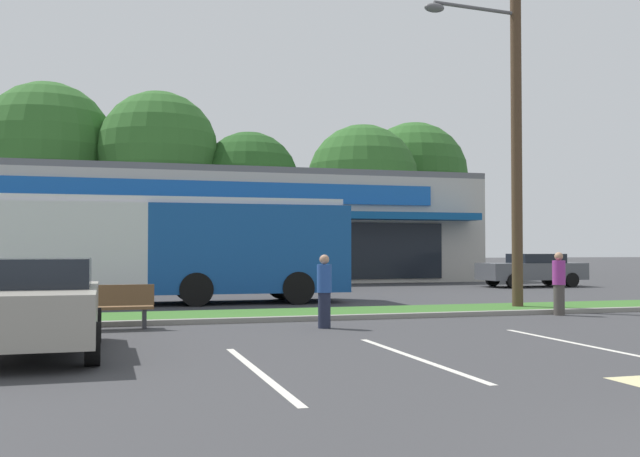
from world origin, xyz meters
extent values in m
cube|color=#386B28|center=(0.00, 14.00, 0.06)|extent=(56.00, 2.20, 0.12)
cube|color=gray|center=(0.00, 12.78, 0.06)|extent=(56.00, 0.24, 0.12)
cube|color=silver|center=(-3.35, 6.07, 0.00)|extent=(0.12, 4.80, 0.01)
cube|color=silver|center=(-0.73, 6.66, 0.00)|extent=(0.12, 4.80, 0.01)
cube|color=silver|center=(2.74, 7.34, 0.00)|extent=(0.12, 4.80, 0.01)
cube|color=#BCB7AD|center=(-2.23, 36.63, 2.66)|extent=(31.51, 13.07, 5.32)
cube|color=black|center=(-2.23, 30.06, 1.60)|extent=(26.47, 0.08, 2.77)
cube|color=#0F4C8C|center=(-2.23, 29.40, 3.30)|extent=(29.62, 1.40, 0.35)
cube|color=#1959AD|center=(-2.23, 30.02, 4.36)|extent=(25.21, 0.16, 0.96)
cube|color=slate|center=(-2.23, 36.63, 5.47)|extent=(31.51, 13.07, 0.30)
cylinder|color=#473323|center=(-8.93, 45.23, 2.46)|extent=(0.44, 0.44, 4.93)
sphere|color=#2D6026|center=(-8.93, 45.23, 8.06)|extent=(8.34, 8.34, 8.34)
cylinder|color=#473323|center=(-2.22, 43.08, 2.52)|extent=(0.44, 0.44, 5.05)
sphere|color=#2D6026|center=(-2.22, 43.08, 7.85)|extent=(7.49, 7.49, 7.49)
cylinder|color=#473323|center=(3.56, 42.95, 1.83)|extent=(0.44, 0.44, 3.66)
sphere|color=#23511E|center=(3.56, 42.95, 6.07)|extent=(6.44, 6.44, 6.44)
cylinder|color=#473323|center=(11.15, 42.24, 1.78)|extent=(0.44, 0.44, 3.55)
sphere|color=#2D6026|center=(11.15, 42.24, 6.32)|extent=(7.38, 7.38, 7.38)
cylinder|color=#473323|center=(16.87, 46.79, 2.11)|extent=(0.44, 0.44, 4.23)
sphere|color=#2D6026|center=(16.87, 46.79, 7.21)|extent=(7.95, 7.95, 7.95)
cylinder|color=#4C3826|center=(5.54, 13.97, 5.73)|extent=(0.30, 0.30, 11.45)
cylinder|color=#59595B|center=(4.25, 13.85, 8.24)|extent=(2.60, 0.34, 0.10)
ellipsoid|color=#59595B|center=(2.95, 13.72, 8.09)|extent=(0.56, 0.32, 0.24)
cube|color=#144793|center=(-1.08, 19.04, 1.70)|extent=(6.23, 2.70, 2.70)
cube|color=silver|center=(-6.69, 19.17, 1.70)|extent=(5.10, 2.67, 2.70)
cube|color=silver|center=(-3.60, 19.10, 3.15)|extent=(10.81, 2.55, 0.20)
cube|color=black|center=(-3.57, 20.40, 2.19)|extent=(10.31, 0.31, 1.19)
cylinder|color=black|center=(-7.56, 18.02, 0.50)|extent=(1.01, 0.32, 1.00)
cylinder|color=black|center=(-7.50, 20.37, 0.50)|extent=(1.01, 0.32, 1.00)
cylinder|color=black|center=(-2.79, 17.91, 0.50)|extent=(1.01, 0.32, 1.00)
cylinder|color=black|center=(-2.74, 20.25, 0.50)|extent=(1.01, 0.32, 1.00)
cylinder|color=black|center=(0.29, 17.83, 0.50)|extent=(1.01, 0.32, 1.00)
cylinder|color=black|center=(0.35, 20.18, 0.50)|extent=(1.01, 0.32, 1.00)
cube|color=brown|center=(-5.18, 12.20, 0.45)|extent=(1.60, 0.45, 0.06)
cube|color=brown|center=(-5.18, 12.01, 0.73)|extent=(1.60, 0.06, 0.44)
cube|color=#333338|center=(-4.57, 12.20, 0.23)|extent=(0.08, 0.36, 0.45)
cube|color=#333338|center=(-5.79, 12.20, 0.23)|extent=(0.08, 0.36, 0.45)
cube|color=#515459|center=(-4.31, 24.93, 0.70)|extent=(4.67, 1.80, 0.75)
cube|color=black|center=(-4.07, 24.93, 1.29)|extent=(2.10, 1.58, 0.44)
cylinder|color=black|center=(-5.75, 24.08, 0.32)|extent=(0.64, 0.22, 0.64)
cylinder|color=black|center=(-5.75, 25.78, 0.32)|extent=(0.64, 0.22, 0.64)
cylinder|color=black|center=(-2.86, 24.08, 0.32)|extent=(0.64, 0.22, 0.64)
cylinder|color=black|center=(-2.86, 25.78, 0.32)|extent=(0.64, 0.22, 0.64)
cube|color=slate|center=(1.50, 24.93, 0.66)|extent=(4.18, 1.77, 0.69)
cube|color=black|center=(1.71, 24.93, 1.28)|extent=(1.88, 1.55, 0.54)
cylinder|color=black|center=(0.20, 24.09, 0.32)|extent=(0.64, 0.22, 0.64)
cylinder|color=black|center=(0.20, 25.77, 0.32)|extent=(0.64, 0.22, 0.64)
cylinder|color=black|center=(2.80, 24.09, 0.32)|extent=(0.64, 0.22, 0.64)
cylinder|color=black|center=(2.80, 25.77, 0.32)|extent=(0.64, 0.22, 0.64)
cube|color=#9E998C|center=(-6.45, 8.61, 0.70)|extent=(1.89, 4.32, 0.76)
cube|color=black|center=(-6.45, 8.82, 1.31)|extent=(1.67, 1.94, 0.46)
cylinder|color=black|center=(-5.55, 7.27, 0.32)|extent=(0.22, 0.64, 0.64)
cylinder|color=black|center=(-5.55, 9.95, 0.32)|extent=(0.22, 0.64, 0.64)
cube|color=#515459|center=(12.96, 24.95, 0.69)|extent=(4.68, 1.86, 0.74)
cube|color=black|center=(13.20, 24.95, 1.27)|extent=(2.11, 1.63, 0.41)
cylinder|color=black|center=(11.51, 24.07, 0.32)|extent=(0.64, 0.22, 0.64)
cylinder|color=black|center=(11.51, 25.84, 0.32)|extent=(0.64, 0.22, 0.64)
cylinder|color=black|center=(14.41, 24.07, 0.32)|extent=(0.64, 0.22, 0.64)
cylinder|color=black|center=(14.41, 25.84, 0.32)|extent=(0.64, 0.22, 0.64)
cylinder|color=#47423D|center=(5.78, 12.40, 0.39)|extent=(0.28, 0.28, 0.78)
cylinder|color=#99338C|center=(5.78, 12.40, 1.09)|extent=(0.33, 0.33, 0.62)
sphere|color=tan|center=(5.78, 12.40, 1.51)|extent=(0.21, 0.21, 0.21)
cylinder|color=#1E2338|center=(-0.86, 11.17, 0.38)|extent=(0.27, 0.27, 0.76)
cylinder|color=#264C99|center=(-0.86, 11.17, 1.06)|extent=(0.32, 0.32, 0.60)
sphere|color=tan|center=(-0.86, 11.17, 1.47)|extent=(0.21, 0.21, 0.21)
camera|label=1|loc=(-5.39, -3.93, 1.70)|focal=41.24mm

